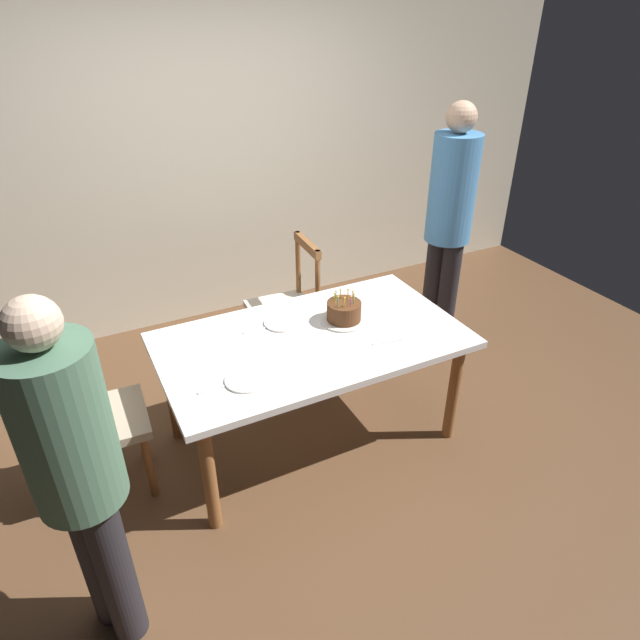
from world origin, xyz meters
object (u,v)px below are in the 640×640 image
(dining_table, at_px, (312,349))
(birthday_cake, at_px, (344,312))
(chair_spindle_back, at_px, (286,309))
(chair_upholstered, at_px, (82,413))
(plate_far_side, at_px, (283,322))
(plate_near_celebrant, at_px, (247,380))
(person_guest, at_px, (449,217))
(person_celebrant, at_px, (77,469))

(dining_table, height_order, birthday_cake, birthday_cake)
(chair_spindle_back, distance_m, chair_upholstered, 1.57)
(plate_far_side, height_order, chair_spindle_back, chair_spindle_back)
(plate_near_celebrant, distance_m, person_guest, 1.97)
(plate_far_side, xyz_separation_m, chair_upholstered, (-1.16, -0.06, -0.20))
(plate_far_side, xyz_separation_m, person_guest, (1.41, 0.30, 0.31))
(chair_spindle_back, bearing_deg, plate_far_side, -114.66)
(plate_near_celebrant, height_order, plate_far_side, same)
(plate_far_side, height_order, person_celebrant, person_celebrant)
(dining_table, xyz_separation_m, birthday_cake, (0.25, 0.08, 0.14))
(person_celebrant, bearing_deg, person_guest, 24.93)
(dining_table, relative_size, chair_upholstered, 1.80)
(chair_upholstered, height_order, person_celebrant, person_celebrant)
(birthday_cake, bearing_deg, chair_upholstered, 177.16)
(plate_near_celebrant, relative_size, person_celebrant, 0.14)
(plate_near_celebrant, distance_m, chair_spindle_back, 1.24)
(person_celebrant, bearing_deg, chair_upholstered, 87.74)
(chair_spindle_back, height_order, person_guest, person_guest)
(chair_spindle_back, bearing_deg, chair_upholstered, -155.58)
(birthday_cake, distance_m, chair_spindle_back, 0.79)
(person_celebrant, bearing_deg, birthday_cake, 26.76)
(birthday_cake, relative_size, person_celebrant, 0.17)
(plate_near_celebrant, xyz_separation_m, chair_upholstered, (-0.77, 0.37, -0.20))
(chair_spindle_back, relative_size, person_guest, 0.52)
(person_guest, bearing_deg, dining_table, -158.57)
(dining_table, height_order, person_guest, person_guest)
(birthday_cake, height_order, person_guest, person_guest)
(dining_table, distance_m, plate_near_celebrant, 0.52)
(chair_upholstered, bearing_deg, person_guest, 8.16)
(chair_spindle_back, xyz_separation_m, chair_upholstered, (-1.42, -0.65, 0.07))
(birthday_cake, xyz_separation_m, chair_upholstered, (-1.49, 0.07, -0.25))
(dining_table, distance_m, person_guest, 1.48)
(chair_spindle_back, bearing_deg, plate_near_celebrant, -122.67)
(plate_near_celebrant, relative_size, chair_upholstered, 0.23)
(plate_near_celebrant, height_order, person_celebrant, person_celebrant)
(person_celebrant, relative_size, person_guest, 0.89)
(birthday_cake, bearing_deg, person_celebrant, -153.24)
(plate_far_side, distance_m, person_celebrant, 1.51)
(plate_near_celebrant, bearing_deg, birthday_cake, 22.41)
(chair_spindle_back, height_order, person_celebrant, person_celebrant)
(dining_table, bearing_deg, birthday_cake, 17.70)
(dining_table, xyz_separation_m, plate_far_side, (-0.09, 0.22, 0.09))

